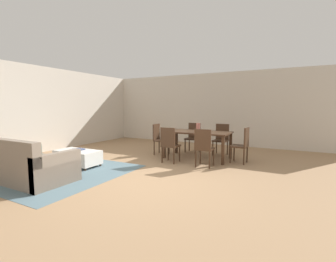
% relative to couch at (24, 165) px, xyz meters
% --- Properties ---
extents(ground_plane, '(10.80, 10.80, 0.00)m').
position_rel_couch_xyz_m(ground_plane, '(2.09, 1.14, -0.29)').
color(ground_plane, '#9E7A56').
extents(wall_back, '(9.00, 0.12, 2.70)m').
position_rel_couch_xyz_m(wall_back, '(2.09, 6.14, 1.06)').
color(wall_back, beige).
rests_on(wall_back, ground_plane).
extents(wall_left, '(0.12, 11.00, 2.70)m').
position_rel_couch_xyz_m(wall_left, '(-2.41, 1.64, 1.06)').
color(wall_left, beige).
rests_on(wall_left, ground_plane).
extents(area_rug, '(3.00, 2.80, 0.01)m').
position_rel_couch_xyz_m(area_rug, '(0.03, 0.67, -0.28)').
color(area_rug, slate).
rests_on(area_rug, ground_plane).
extents(couch, '(2.01, 0.97, 0.86)m').
position_rel_couch_xyz_m(couch, '(0.00, 0.00, 0.00)').
color(couch, gray).
rests_on(couch, ground_plane).
extents(ottoman_table, '(1.10, 0.58, 0.38)m').
position_rel_couch_xyz_m(ottoman_table, '(0.05, 1.28, -0.07)').
color(ottoman_table, silver).
rests_on(ottoman_table, ground_plane).
extents(dining_table, '(1.79, 0.91, 0.76)m').
position_rel_couch_xyz_m(dining_table, '(2.32, 3.43, 0.38)').
color(dining_table, '#422B1C').
rests_on(dining_table, ground_plane).
extents(dining_chair_near_left, '(0.40, 0.40, 0.92)m').
position_rel_couch_xyz_m(dining_chair_near_left, '(1.88, 2.60, 0.23)').
color(dining_chair_near_left, '#422B1C').
rests_on(dining_chair_near_left, ground_plane).
extents(dining_chair_near_right, '(0.41, 0.41, 0.92)m').
position_rel_couch_xyz_m(dining_chair_near_right, '(2.81, 2.60, 0.23)').
color(dining_chair_near_right, '#422B1C').
rests_on(dining_chair_near_right, ground_plane).
extents(dining_chair_far_left, '(0.40, 0.40, 0.92)m').
position_rel_couch_xyz_m(dining_chair_far_left, '(1.86, 4.29, 0.23)').
color(dining_chair_far_left, '#422B1C').
rests_on(dining_chair_far_left, ground_plane).
extents(dining_chair_far_right, '(0.42, 0.42, 0.92)m').
position_rel_couch_xyz_m(dining_chair_far_right, '(2.76, 4.28, 0.23)').
color(dining_chair_far_right, '#422B1C').
rests_on(dining_chair_far_right, ground_plane).
extents(dining_chair_head_east, '(0.42, 0.42, 0.92)m').
position_rel_couch_xyz_m(dining_chair_head_east, '(3.54, 3.46, 0.23)').
color(dining_chair_head_east, '#422B1C').
rests_on(dining_chair_head_east, ground_plane).
extents(dining_chair_head_west, '(0.43, 0.43, 0.92)m').
position_rel_couch_xyz_m(dining_chair_head_west, '(1.09, 3.44, 0.23)').
color(dining_chair_head_west, '#422B1C').
rests_on(dining_chair_head_west, ground_plane).
extents(vase_centerpiece, '(0.11, 0.11, 0.24)m').
position_rel_couch_xyz_m(vase_centerpiece, '(2.36, 3.38, 0.59)').
color(vase_centerpiece, '#B26659').
rests_on(vase_centerpiece, dining_table).
extents(book_on_ottoman, '(0.28, 0.23, 0.03)m').
position_rel_couch_xyz_m(book_on_ottoman, '(0.03, 1.33, 0.11)').
color(book_on_ottoman, '#3F4C72').
rests_on(book_on_ottoman, ottoman_table).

